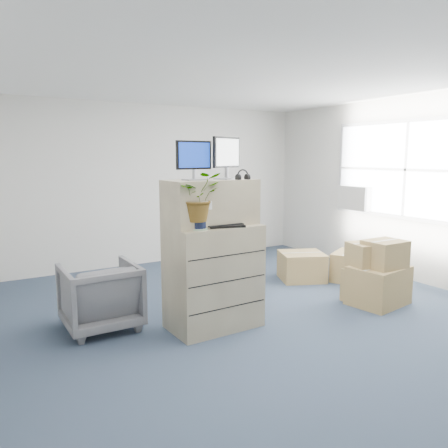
{
  "coord_description": "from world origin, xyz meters",
  "views": [
    {
      "loc": [
        -2.87,
        -3.79,
        1.91
      ],
      "look_at": [
        -0.35,
        0.4,
        1.14
      ],
      "focal_mm": 35.0,
      "sensor_mm": 36.0,
      "label": 1
    }
  ],
  "objects_px": {
    "office_chair": "(100,293)",
    "monitor_left": "(194,158)",
    "monitor_right": "(227,156)",
    "filing_cabinet_lower": "(213,277)",
    "potted_plant": "(198,203)",
    "water_bottle": "(218,212)",
    "keyboard": "(222,226)"
  },
  "relations": [
    {
      "from": "office_chair",
      "to": "monitor_left",
      "type": "bearing_deg",
      "value": 146.48
    },
    {
      "from": "monitor_left",
      "to": "monitor_right",
      "type": "distance_m",
      "value": 0.4
    },
    {
      "from": "filing_cabinet_lower",
      "to": "office_chair",
      "type": "distance_m",
      "value": 1.27
    },
    {
      "from": "filing_cabinet_lower",
      "to": "office_chair",
      "type": "height_order",
      "value": "filing_cabinet_lower"
    },
    {
      "from": "monitor_right",
      "to": "potted_plant",
      "type": "distance_m",
      "value": 0.69
    },
    {
      "from": "monitor_right",
      "to": "water_bottle",
      "type": "height_order",
      "value": "monitor_right"
    },
    {
      "from": "filing_cabinet_lower",
      "to": "monitor_right",
      "type": "xyz_separation_m",
      "value": [
        0.19,
        0.03,
        1.33
      ]
    },
    {
      "from": "monitor_right",
      "to": "water_bottle",
      "type": "bearing_deg",
      "value": 144.49
    },
    {
      "from": "potted_plant",
      "to": "monitor_right",
      "type": "bearing_deg",
      "value": 21.41
    },
    {
      "from": "monitor_right",
      "to": "keyboard",
      "type": "distance_m",
      "value": 0.78
    },
    {
      "from": "filing_cabinet_lower",
      "to": "monitor_right",
      "type": "distance_m",
      "value": 1.35
    },
    {
      "from": "filing_cabinet_lower",
      "to": "potted_plant",
      "type": "xyz_separation_m",
      "value": [
        -0.27,
        -0.15,
        0.85
      ]
    },
    {
      "from": "potted_plant",
      "to": "office_chair",
      "type": "xyz_separation_m",
      "value": [
        -0.83,
        0.76,
        -1.02
      ]
    },
    {
      "from": "filing_cabinet_lower",
      "to": "monitor_left",
      "type": "distance_m",
      "value": 1.32
    },
    {
      "from": "keyboard",
      "to": "potted_plant",
      "type": "xyz_separation_m",
      "value": [
        -0.29,
        -0.0,
        0.26
      ]
    },
    {
      "from": "filing_cabinet_lower",
      "to": "water_bottle",
      "type": "height_order",
      "value": "water_bottle"
    },
    {
      "from": "monitor_left",
      "to": "water_bottle",
      "type": "height_order",
      "value": "monitor_left"
    },
    {
      "from": "office_chair",
      "to": "monitor_right",
      "type": "bearing_deg",
      "value": 155.56
    },
    {
      "from": "monitor_left",
      "to": "office_chair",
      "type": "relative_size",
      "value": 0.52
    },
    {
      "from": "office_chair",
      "to": "filing_cabinet_lower",
      "type": "bearing_deg",
      "value": 150.89
    },
    {
      "from": "monitor_left",
      "to": "office_chair",
      "type": "bearing_deg",
      "value": 141.71
    },
    {
      "from": "water_bottle",
      "to": "monitor_left",
      "type": "bearing_deg",
      "value": -175.48
    },
    {
      "from": "keyboard",
      "to": "potted_plant",
      "type": "height_order",
      "value": "potted_plant"
    },
    {
      "from": "filing_cabinet_lower",
      "to": "office_chair",
      "type": "bearing_deg",
      "value": 149.57
    },
    {
      "from": "filing_cabinet_lower",
      "to": "monitor_right",
      "type": "bearing_deg",
      "value": 6.95
    },
    {
      "from": "monitor_left",
      "to": "potted_plant",
      "type": "xyz_separation_m",
      "value": [
        -0.05,
        -0.18,
        -0.46
      ]
    },
    {
      "from": "keyboard",
      "to": "water_bottle",
      "type": "bearing_deg",
      "value": 89.3
    },
    {
      "from": "filing_cabinet_lower",
      "to": "keyboard",
      "type": "xyz_separation_m",
      "value": [
        0.02,
        -0.15,
        0.59
      ]
    },
    {
      "from": "keyboard",
      "to": "office_chair",
      "type": "relative_size",
      "value": 0.59
    },
    {
      "from": "water_bottle",
      "to": "monitor_right",
      "type": "bearing_deg",
      "value": -11.51
    },
    {
      "from": "monitor_left",
      "to": "potted_plant",
      "type": "height_order",
      "value": "monitor_left"
    },
    {
      "from": "filing_cabinet_lower",
      "to": "potted_plant",
      "type": "bearing_deg",
      "value": -152.26
    }
  ]
}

